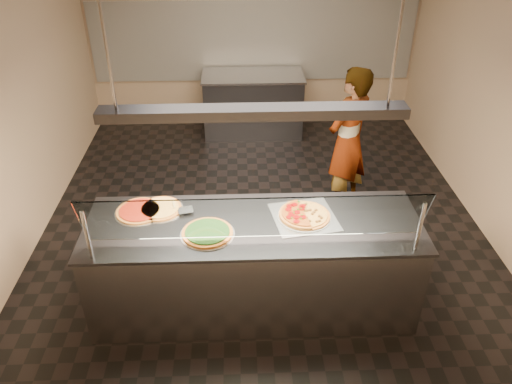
{
  "coord_description": "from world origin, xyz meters",
  "views": [
    {
      "loc": [
        -0.26,
        -4.63,
        3.43
      ],
      "look_at": [
        -0.11,
        -0.84,
        1.02
      ],
      "focal_mm": 35.0,
      "sensor_mm": 36.0,
      "label": 1
    }
  ],
  "objects_px": {
    "perforated_tray": "(304,216)",
    "half_pizza_sausage": "(316,214)",
    "serving_counter": "(254,265)",
    "half_pizza_pepperoni": "(292,214)",
    "worker": "(348,141)",
    "prep_table": "(253,104)",
    "pizza_tomato": "(140,211)",
    "pizza_spinach": "(207,232)",
    "sneeze_guard": "(255,219)",
    "pizza_spatula": "(179,206)",
    "pizza_cheese": "(160,208)",
    "heat_lamp_housing": "(253,112)"
  },
  "relations": [
    {
      "from": "serving_counter",
      "to": "heat_lamp_housing",
      "type": "relative_size",
      "value": 1.25
    },
    {
      "from": "pizza_spinach",
      "to": "prep_table",
      "type": "relative_size",
      "value": 0.3
    },
    {
      "from": "half_pizza_sausage",
      "to": "pizza_tomato",
      "type": "relative_size",
      "value": 1.08
    },
    {
      "from": "half_pizza_sausage",
      "to": "pizza_cheese",
      "type": "bearing_deg",
      "value": 173.29
    },
    {
      "from": "half_pizza_pepperoni",
      "to": "pizza_tomato",
      "type": "distance_m",
      "value": 1.34
    },
    {
      "from": "half_pizza_sausage",
      "to": "prep_table",
      "type": "height_order",
      "value": "half_pizza_sausage"
    },
    {
      "from": "sneeze_guard",
      "to": "pizza_spinach",
      "type": "height_order",
      "value": "sneeze_guard"
    },
    {
      "from": "pizza_spinach",
      "to": "pizza_cheese",
      "type": "distance_m",
      "value": 0.57
    },
    {
      "from": "half_pizza_pepperoni",
      "to": "prep_table",
      "type": "relative_size",
      "value": 0.31
    },
    {
      "from": "half_pizza_sausage",
      "to": "pizza_tomato",
      "type": "height_order",
      "value": "half_pizza_sausage"
    },
    {
      "from": "prep_table",
      "to": "worker",
      "type": "bearing_deg",
      "value": -64.63
    },
    {
      "from": "pizza_spinach",
      "to": "worker",
      "type": "bearing_deg",
      "value": 49.15
    },
    {
      "from": "prep_table",
      "to": "heat_lamp_housing",
      "type": "distance_m",
      "value": 4.04
    },
    {
      "from": "pizza_cheese",
      "to": "prep_table",
      "type": "height_order",
      "value": "pizza_cheese"
    },
    {
      "from": "pizza_tomato",
      "to": "pizza_cheese",
      "type": "bearing_deg",
      "value": 8.71
    },
    {
      "from": "prep_table",
      "to": "worker",
      "type": "distance_m",
      "value": 2.39
    },
    {
      "from": "pizza_cheese",
      "to": "serving_counter",
      "type": "bearing_deg",
      "value": -16.39
    },
    {
      "from": "half_pizza_pepperoni",
      "to": "half_pizza_sausage",
      "type": "xyz_separation_m",
      "value": [
        0.21,
        -0.0,
        -0.01
      ]
    },
    {
      "from": "pizza_spinach",
      "to": "pizza_spatula",
      "type": "xyz_separation_m",
      "value": [
        -0.27,
        0.38,
        0.01
      ]
    },
    {
      "from": "half_pizza_sausage",
      "to": "pizza_cheese",
      "type": "xyz_separation_m",
      "value": [
        -1.36,
        0.16,
        -0.01
      ]
    },
    {
      "from": "serving_counter",
      "to": "half_pizza_sausage",
      "type": "height_order",
      "value": "half_pizza_sausage"
    },
    {
      "from": "half_pizza_pepperoni",
      "to": "sneeze_guard",
      "type": "bearing_deg",
      "value": -128.36
    },
    {
      "from": "half_pizza_sausage",
      "to": "worker",
      "type": "xyz_separation_m",
      "value": [
        0.58,
        1.54,
        -0.09
      ]
    },
    {
      "from": "half_pizza_sausage",
      "to": "half_pizza_pepperoni",
      "type": "bearing_deg",
      "value": 179.42
    },
    {
      "from": "worker",
      "to": "sneeze_guard",
      "type": "bearing_deg",
      "value": 17.18
    },
    {
      "from": "perforated_tray",
      "to": "half_pizza_sausage",
      "type": "xyz_separation_m",
      "value": [
        0.1,
        -0.0,
        0.02
      ]
    },
    {
      "from": "pizza_spinach",
      "to": "pizza_tomato",
      "type": "xyz_separation_m",
      "value": [
        -0.61,
        0.34,
        -0.0
      ]
    },
    {
      "from": "worker",
      "to": "serving_counter",
      "type": "bearing_deg",
      "value": 12.23
    },
    {
      "from": "half_pizza_pepperoni",
      "to": "pizza_cheese",
      "type": "bearing_deg",
      "value": 172.2
    },
    {
      "from": "pizza_tomato",
      "to": "pizza_spatula",
      "type": "height_order",
      "value": "pizza_spatula"
    },
    {
      "from": "pizza_cheese",
      "to": "half_pizza_sausage",
      "type": "bearing_deg",
      "value": -6.71
    },
    {
      "from": "pizza_spatula",
      "to": "heat_lamp_housing",
      "type": "bearing_deg",
      "value": -20.82
    },
    {
      "from": "pizza_spatula",
      "to": "heat_lamp_housing",
      "type": "relative_size",
      "value": 0.1
    },
    {
      "from": "perforated_tray",
      "to": "pizza_spatula",
      "type": "height_order",
      "value": "pizza_spatula"
    },
    {
      "from": "half_pizza_pepperoni",
      "to": "pizza_spinach",
      "type": "xyz_separation_m",
      "value": [
        -0.72,
        -0.21,
        -0.02
      ]
    },
    {
      "from": "serving_counter",
      "to": "half_pizza_pepperoni",
      "type": "relative_size",
      "value": 6.14
    },
    {
      "from": "half_pizza_pepperoni",
      "to": "half_pizza_sausage",
      "type": "bearing_deg",
      "value": -0.58
    },
    {
      "from": "half_pizza_pepperoni",
      "to": "prep_table",
      "type": "height_order",
      "value": "half_pizza_pepperoni"
    },
    {
      "from": "pizza_spinach",
      "to": "prep_table",
      "type": "bearing_deg",
      "value": 82.56
    },
    {
      "from": "half_pizza_sausage",
      "to": "worker",
      "type": "relative_size",
      "value": 0.27
    },
    {
      "from": "pizza_spatula",
      "to": "worker",
      "type": "xyz_separation_m",
      "value": [
        1.79,
        1.37,
        -0.09
      ]
    },
    {
      "from": "sneeze_guard",
      "to": "pizza_tomato",
      "type": "xyz_separation_m",
      "value": [
        -1.0,
        0.56,
        -0.28
      ]
    },
    {
      "from": "heat_lamp_housing",
      "to": "half_pizza_pepperoni",
      "type": "bearing_deg",
      "value": 13.76
    },
    {
      "from": "worker",
      "to": "perforated_tray",
      "type": "bearing_deg",
      "value": 22.99
    },
    {
      "from": "perforated_tray",
      "to": "pizza_spatula",
      "type": "xyz_separation_m",
      "value": [
        -1.1,
        0.17,
        0.02
      ]
    },
    {
      "from": "prep_table",
      "to": "half_pizza_pepperoni",
      "type": "bearing_deg",
      "value": -86.64
    },
    {
      "from": "perforated_tray",
      "to": "worker",
      "type": "relative_size",
      "value": 0.35
    },
    {
      "from": "heat_lamp_housing",
      "to": "sneeze_guard",
      "type": "bearing_deg",
      "value": -90.0
    },
    {
      "from": "serving_counter",
      "to": "pizza_spatula",
      "type": "xyz_separation_m",
      "value": [
        -0.66,
        0.25,
        0.49
      ]
    },
    {
      "from": "pizza_spatula",
      "to": "worker",
      "type": "distance_m",
      "value": 2.26
    }
  ]
}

